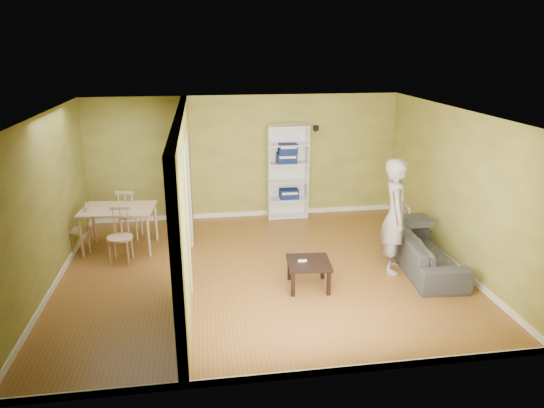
{
  "coord_description": "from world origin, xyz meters",
  "views": [
    {
      "loc": [
        -0.89,
        -7.22,
        3.59
      ],
      "look_at": [
        0.2,
        0.2,
        1.1
      ],
      "focal_mm": 32.0,
      "sensor_mm": 36.0,
      "label": 1
    }
  ],
  "objects": [
    {
      "name": "room_shell",
      "position": [
        0.0,
        0.0,
        1.3
      ],
      "size": [
        6.5,
        6.5,
        6.5
      ],
      "color": "brown",
      "rests_on": "ground"
    },
    {
      "name": "partition",
      "position": [
        -1.2,
        0.0,
        1.3
      ],
      "size": [
        0.22,
        5.5,
        2.6
      ],
      "primitive_type": null,
      "color": "#A9AE48",
      "rests_on": "ground"
    },
    {
      "name": "wall_speaker",
      "position": [
        1.5,
        2.69,
        1.9
      ],
      "size": [
        0.1,
        0.1,
        0.1
      ],
      "primitive_type": "cube",
      "color": "black",
      "rests_on": "room_shell"
    },
    {
      "name": "sofa",
      "position": [
        2.7,
        -0.29,
        0.38
      ],
      "size": [
        2.05,
        1.02,
        0.76
      ],
      "primitive_type": "imported",
      "rotation": [
        0.0,
        0.0,
        1.49
      ],
      "color": "black",
      "rests_on": "ground"
    },
    {
      "name": "person",
      "position": [
        2.14,
        -0.26,
        1.11
      ],
      "size": [
        0.97,
        0.86,
        2.23
      ],
      "primitive_type": "imported",
      "rotation": [
        0.0,
        0.0,
        1.25
      ],
      "color": "slate",
      "rests_on": "ground"
    },
    {
      "name": "bookshelf",
      "position": [
        0.88,
        2.61,
        1.0
      ],
      "size": [
        0.84,
        0.37,
        2.0
      ],
      "color": "white",
      "rests_on": "ground"
    },
    {
      "name": "paper_box_navy_a",
      "position": [
        0.91,
        2.56,
        0.52
      ],
      "size": [
        0.4,
        0.26,
        0.2
      ],
      "primitive_type": "cube",
      "color": "#2E4A84",
      "rests_on": "bookshelf"
    },
    {
      "name": "paper_box_navy_b",
      "position": [
        0.86,
        2.56,
        1.31
      ],
      "size": [
        0.41,
        0.26,
        0.21
      ],
      "primitive_type": "cube",
      "color": "navy",
      "rests_on": "bookshelf"
    },
    {
      "name": "paper_box_navy_c",
      "position": [
        0.88,
        2.56,
        1.51
      ],
      "size": [
        0.39,
        0.25,
        0.2
      ],
      "primitive_type": "cube",
      "color": "navy",
      "rests_on": "bookshelf"
    },
    {
      "name": "coffee_table",
      "position": [
        0.64,
        -0.65,
        0.36
      ],
      "size": [
        0.65,
        0.65,
        0.43
      ],
      "rotation": [
        0.0,
        0.0,
        -0.08
      ],
      "color": "black",
      "rests_on": "ground"
    },
    {
      "name": "game_controller",
      "position": [
        0.55,
        -0.63,
        0.44
      ],
      "size": [
        0.13,
        0.04,
        0.03
      ],
      "primitive_type": "cube",
      "color": "white",
      "rests_on": "coffee_table"
    },
    {
      "name": "dining_table",
      "position": [
        -2.43,
        1.29,
        0.71
      ],
      "size": [
        1.26,
        0.84,
        0.79
      ],
      "rotation": [
        0.0,
        0.0,
        -0.09
      ],
      "color": "tan",
      "rests_on": "ground"
    },
    {
      "name": "chair_left",
      "position": [
        -3.13,
        1.25,
        0.44
      ],
      "size": [
        0.48,
        0.48,
        0.88
      ],
      "primitive_type": null,
      "rotation": [
        0.0,
        0.0,
        -1.38
      ],
      "color": "#D1B781",
      "rests_on": "ground"
    },
    {
      "name": "chair_near",
      "position": [
        -2.35,
        0.73,
        0.47
      ],
      "size": [
        0.48,
        0.48,
        0.95
      ],
      "primitive_type": null,
      "rotation": [
        0.0,
        0.0,
        -0.1
      ],
      "color": "tan",
      "rests_on": "ground"
    },
    {
      "name": "chair_far",
      "position": [
        -2.32,
        1.82,
        0.5
      ],
      "size": [
        0.53,
        0.53,
        1.0
      ],
      "primitive_type": null,
      "rotation": [
        0.0,
        0.0,
        2.96
      ],
      "color": "tan",
      "rests_on": "ground"
    }
  ]
}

